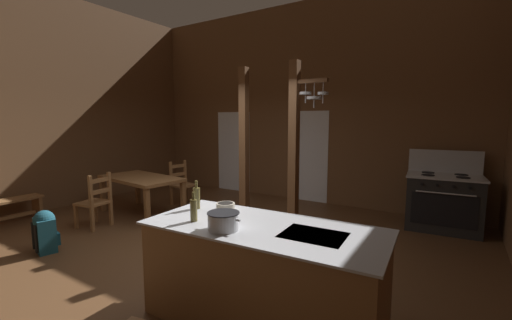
% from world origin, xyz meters
% --- Properties ---
extents(ground_plane, '(8.59, 7.78, 0.10)m').
position_xyz_m(ground_plane, '(0.00, 0.00, -0.05)').
color(ground_plane, brown).
extents(wall_back, '(8.59, 0.14, 4.43)m').
position_xyz_m(wall_back, '(0.00, 3.56, 2.22)').
color(wall_back, brown).
rests_on(wall_back, ground_plane).
extents(wall_left, '(0.14, 7.78, 4.43)m').
position_xyz_m(wall_left, '(-3.96, 0.00, 2.22)').
color(wall_left, brown).
rests_on(wall_left, ground_plane).
extents(glazed_door_back_left, '(1.00, 0.01, 2.05)m').
position_xyz_m(glazed_door_back_left, '(-1.75, 3.49, 1.02)').
color(glazed_door_back_left, white).
rests_on(glazed_door_back_left, ground_plane).
extents(glazed_panel_back_right, '(0.84, 0.01, 2.05)m').
position_xyz_m(glazed_panel_back_right, '(0.39, 3.49, 1.02)').
color(glazed_panel_back_right, white).
rests_on(glazed_panel_back_right, ground_plane).
extents(kitchen_island, '(2.21, 1.07, 0.90)m').
position_xyz_m(kitchen_island, '(1.79, -0.90, 0.45)').
color(kitchen_island, brown).
rests_on(kitchen_island, ground_plane).
extents(stove_range, '(1.20, 0.89, 1.32)m').
position_xyz_m(stove_range, '(3.06, 2.89, 0.48)').
color(stove_range, black).
rests_on(stove_range, ground_plane).
extents(support_post_with_pot_rack, '(0.64, 0.24, 2.78)m').
position_xyz_m(support_post_with_pot_rack, '(0.99, 1.45, 1.50)').
color(support_post_with_pot_rack, brown).
rests_on(support_post_with_pot_rack, ground_plane).
extents(support_post_center, '(0.14, 0.14, 2.78)m').
position_xyz_m(support_post_center, '(-0.10, 1.57, 1.39)').
color(support_post_center, brown).
rests_on(support_post_center, ground_plane).
extents(dining_table, '(1.79, 1.08, 0.74)m').
position_xyz_m(dining_table, '(-2.00, 0.76, 0.65)').
color(dining_table, brown).
rests_on(dining_table, ground_plane).
extents(ladderback_chair_near_window, '(0.49, 0.49, 0.95)m').
position_xyz_m(ladderback_chair_near_window, '(-1.86, 1.71, 0.45)').
color(ladderback_chair_near_window, olive).
rests_on(ladderback_chair_near_window, ground_plane).
extents(ladderback_chair_by_post, '(0.50, 0.50, 0.95)m').
position_xyz_m(ladderback_chair_by_post, '(-1.99, -0.21, 0.45)').
color(ladderback_chair_by_post, olive).
rests_on(ladderback_chair_by_post, ground_plane).
extents(backpack, '(0.36, 0.35, 0.60)m').
position_xyz_m(backpack, '(-1.60, -1.19, 0.31)').
color(backpack, '#194756').
rests_on(backpack, ground_plane).
extents(stockpot_on_counter, '(0.35, 0.28, 0.15)m').
position_xyz_m(stockpot_on_counter, '(1.55, -1.17, 0.98)').
color(stockpot_on_counter, '#B7BABF').
rests_on(stockpot_on_counter, kitchen_island).
extents(mixing_bowl_on_counter, '(0.20, 0.20, 0.07)m').
position_xyz_m(mixing_bowl_on_counter, '(1.18, -0.66, 0.94)').
color(mixing_bowl_on_counter, '#B2A893').
rests_on(mixing_bowl_on_counter, kitchen_island).
extents(bottle_tall_on_counter, '(0.07, 0.07, 0.28)m').
position_xyz_m(bottle_tall_on_counter, '(1.17, -1.13, 1.01)').
color(bottle_tall_on_counter, brown).
rests_on(bottle_tall_on_counter, kitchen_island).
extents(bottle_short_on_counter, '(0.07, 0.07, 0.30)m').
position_xyz_m(bottle_short_on_counter, '(0.90, -0.79, 1.02)').
color(bottle_short_on_counter, brown).
rests_on(bottle_short_on_counter, kitchen_island).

